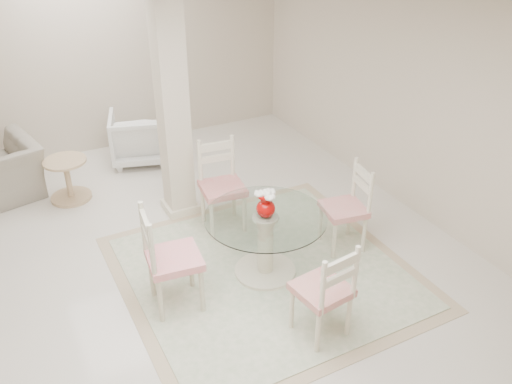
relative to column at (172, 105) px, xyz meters
name	(u,v)px	position (x,y,z in m)	size (l,w,h in m)	color
ground	(180,283)	(-0.50, -1.30, -1.35)	(7.00, 7.00, 0.00)	beige
room_shell	(164,107)	(-0.50, -1.30, 0.51)	(6.02, 7.02, 2.71)	beige
column	(172,105)	(0.00, 0.00, 0.00)	(0.30, 0.30, 2.70)	beige
area_rug	(265,272)	(0.33, -1.55, -1.34)	(2.79, 2.79, 0.02)	tan
dining_table	(265,245)	(0.33, -1.55, -1.00)	(1.19, 1.19, 0.68)	beige
red_vase	(266,204)	(0.33, -1.55, -0.53)	(0.21, 0.20, 0.28)	#A10604
dining_chair_east	(350,201)	(1.35, -1.54, -0.79)	(0.49, 0.49, 1.06)	beige
dining_chair_north	(220,179)	(0.31, -0.53, -0.74)	(0.51, 0.51, 1.15)	#EDE2C3
dining_chair_west	(165,253)	(-0.70, -1.57, -0.74)	(0.52, 0.52, 1.17)	beige
dining_chair_south	(328,286)	(0.36, -2.57, -0.79)	(0.48, 0.48, 1.07)	#F1E5C6
armchair_white	(139,137)	(-0.01, 1.53, -0.99)	(0.76, 0.78, 0.71)	white
side_table	(68,181)	(-1.12, 0.89, -1.10)	(0.52, 0.52, 0.54)	tan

